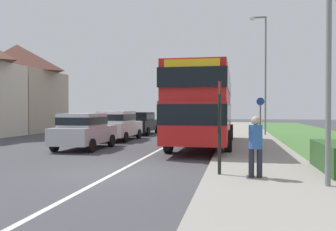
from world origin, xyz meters
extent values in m
plane|color=#424247|center=(0.00, 0.00, 0.00)|extent=(120.00, 120.00, 0.00)
cube|color=silver|center=(0.00, 8.00, 0.00)|extent=(0.14, 60.00, 0.01)
cube|color=gray|center=(4.20, 6.00, 0.06)|extent=(3.20, 68.00, 0.12)
cube|color=red|center=(1.87, 7.67, 1.32)|extent=(2.50, 9.78, 1.65)
cube|color=red|center=(1.87, 7.67, 2.92)|extent=(2.45, 9.59, 1.55)
cube|color=black|center=(1.87, 7.67, 1.65)|extent=(2.52, 9.83, 0.76)
cube|color=black|center=(1.87, 7.67, 3.00)|extent=(2.52, 9.83, 0.72)
cube|color=gold|center=(1.87, 2.82, 3.42)|extent=(2.00, 0.08, 0.44)
cylinder|color=black|center=(0.62, 10.70, 0.50)|extent=(0.30, 1.00, 1.00)
cylinder|color=black|center=(3.12, 10.70, 0.50)|extent=(0.30, 1.00, 1.00)
cylinder|color=black|center=(0.62, 4.98, 0.50)|extent=(0.30, 1.00, 1.00)
cylinder|color=black|center=(3.12, 4.98, 0.50)|extent=(0.30, 1.00, 1.00)
cube|color=#B7B7BC|center=(-3.49, 5.73, 0.67)|extent=(1.76, 3.99, 0.75)
cube|color=#B7B7BC|center=(-3.49, 5.53, 1.35)|extent=(1.55, 2.19, 0.61)
cube|color=black|center=(-3.49, 5.53, 1.32)|extent=(1.58, 2.22, 0.34)
cylinder|color=black|center=(-4.35, 6.97, 0.30)|extent=(0.20, 0.60, 0.60)
cylinder|color=black|center=(-2.63, 6.97, 0.30)|extent=(0.20, 0.60, 0.60)
cylinder|color=black|center=(-4.35, 4.50, 0.30)|extent=(0.20, 0.60, 0.60)
cylinder|color=black|center=(-2.63, 4.50, 0.30)|extent=(0.20, 0.60, 0.60)
cube|color=silver|center=(-3.53, 10.62, 0.70)|extent=(1.85, 4.53, 0.79)
cube|color=silver|center=(-3.53, 10.39, 1.42)|extent=(1.63, 2.49, 0.65)
cube|color=black|center=(-3.53, 10.39, 1.39)|extent=(1.66, 2.51, 0.36)
cylinder|color=black|center=(-4.44, 12.02, 0.30)|extent=(0.20, 0.60, 0.60)
cylinder|color=black|center=(-2.63, 12.02, 0.30)|extent=(0.20, 0.60, 0.60)
cylinder|color=black|center=(-4.44, 9.21, 0.30)|extent=(0.20, 0.60, 0.60)
cylinder|color=black|center=(-2.63, 9.21, 0.30)|extent=(0.20, 0.60, 0.60)
cube|color=black|center=(-3.49, 15.79, 0.67)|extent=(1.79, 4.60, 0.74)
cube|color=black|center=(-3.49, 15.56, 1.34)|extent=(1.57, 2.53, 0.60)
cube|color=black|center=(-3.49, 15.56, 1.31)|extent=(1.61, 2.55, 0.34)
cylinder|color=black|center=(-4.36, 17.21, 0.30)|extent=(0.20, 0.60, 0.60)
cylinder|color=black|center=(-2.61, 17.21, 0.30)|extent=(0.20, 0.60, 0.60)
cylinder|color=black|center=(-4.36, 14.36, 0.30)|extent=(0.20, 0.60, 0.60)
cylinder|color=black|center=(-2.61, 14.36, 0.30)|extent=(0.20, 0.60, 0.60)
cylinder|color=#23232D|center=(3.81, -0.61, 0.42)|extent=(0.14, 0.14, 0.85)
cylinder|color=#23232D|center=(4.01, -0.61, 0.42)|extent=(0.14, 0.14, 0.85)
cylinder|color=#2D599E|center=(3.91, -0.61, 1.15)|extent=(0.34, 0.34, 0.60)
sphere|color=tan|center=(3.91, -0.61, 1.56)|extent=(0.22, 0.22, 0.22)
cylinder|color=black|center=(3.00, -0.31, 1.30)|extent=(0.09, 0.09, 2.60)
cube|color=red|center=(3.00, -0.31, 2.40)|extent=(0.04, 0.44, 0.32)
cube|color=black|center=(3.00, -0.29, 1.55)|extent=(0.06, 0.52, 0.68)
cylinder|color=slate|center=(4.79, 10.94, 1.05)|extent=(0.08, 0.08, 2.10)
cylinder|color=blue|center=(4.79, 10.94, 2.30)|extent=(0.44, 0.03, 0.44)
cylinder|color=slate|center=(5.46, -1.31, 3.94)|extent=(0.12, 0.12, 7.89)
cylinder|color=slate|center=(5.41, 15.31, 4.09)|extent=(0.12, 0.12, 8.18)
cube|color=slate|center=(4.96, 15.31, 8.13)|extent=(0.90, 0.10, 0.10)
cube|color=silver|center=(4.51, 15.31, 8.06)|extent=(0.36, 0.20, 0.14)
cube|color=tan|center=(-14.35, 16.79, 2.48)|extent=(6.05, 6.23, 4.97)
pyramid|color=brown|center=(-14.35, 16.79, 6.09)|extent=(6.05, 6.23, 2.26)
camera|label=1|loc=(3.42, -9.80, 1.83)|focal=38.08mm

